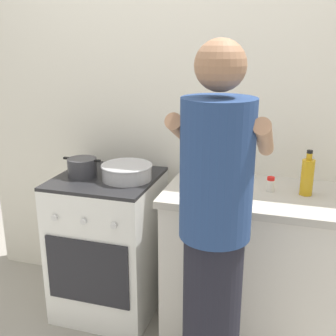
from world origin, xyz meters
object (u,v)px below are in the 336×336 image
at_px(stove_range, 109,244).
at_px(spice_bottle, 270,184).
at_px(pot, 82,167).
at_px(person, 214,243).
at_px(mixing_bowl, 127,171).
at_px(oil_bottle, 307,176).
at_px(utensil_crock, 228,163).

xyz_separation_m(stove_range, spice_bottle, (0.97, 0.03, 0.49)).
bearing_deg(spice_bottle, pot, -176.68).
bearing_deg(stove_range, person, -36.85).
xyz_separation_m(mixing_bowl, spice_bottle, (0.83, 0.04, -0.01)).
bearing_deg(pot, spice_bottle, 3.32).
bearing_deg(oil_bottle, spice_bottle, 179.90).
height_order(mixing_bowl, person, person).
height_order(pot, oil_bottle, oil_bottle).
distance_m(spice_bottle, person, 0.65).
distance_m(stove_range, pot, 0.53).
height_order(pot, spice_bottle, pot).
height_order(utensil_crock, person, person).
bearing_deg(person, spice_bottle, 72.59).
bearing_deg(mixing_bowl, oil_bottle, 2.37).
bearing_deg(spice_bottle, mixing_bowl, -177.08).
bearing_deg(pot, person, -31.03).
xyz_separation_m(spice_bottle, person, (-0.19, -0.61, -0.08)).
xyz_separation_m(pot, mixing_bowl, (0.28, 0.02, -0.00)).
height_order(stove_range, mixing_bowl, mixing_bowl).
distance_m(utensil_crock, spice_bottle, 0.31).
xyz_separation_m(pot, oil_bottle, (1.29, 0.06, 0.05)).
bearing_deg(utensil_crock, pot, -164.60).
bearing_deg(oil_bottle, stove_range, -178.33).
height_order(mixing_bowl, utensil_crock, utensil_crock).
height_order(stove_range, spice_bottle, spice_bottle).
height_order(pot, person, person).
height_order(mixing_bowl, spice_bottle, mixing_bowl).
bearing_deg(mixing_bowl, utensil_crock, 20.46).
bearing_deg(pot, mixing_bowl, 4.49).
relative_size(pot, utensil_crock, 0.80).
bearing_deg(person, mixing_bowl, 137.94).
relative_size(mixing_bowl, spice_bottle, 3.77).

